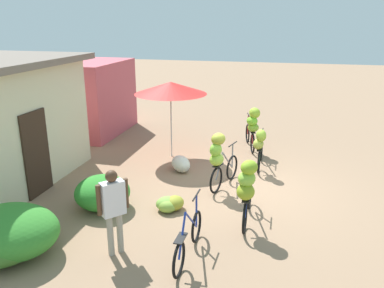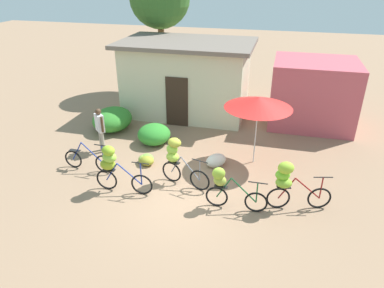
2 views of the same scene
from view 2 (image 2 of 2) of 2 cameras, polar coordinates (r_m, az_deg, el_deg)
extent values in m
plane|color=#967459|center=(10.13, -1.75, -8.04)|extent=(60.00, 60.00, 0.00)
cube|color=beige|center=(15.26, -0.83, 10.37)|extent=(5.00, 3.00, 2.94)
cube|color=#72665B|center=(14.90, -0.88, 16.08)|extent=(5.50, 3.50, 0.16)
cube|color=#332319|center=(14.02, -2.47, 6.82)|extent=(0.90, 0.06, 2.00)
cube|color=#C4505D|center=(14.98, 18.98, 7.85)|extent=(3.20, 2.80, 2.57)
cylinder|color=brown|center=(18.10, -4.91, 14.12)|extent=(0.30, 0.30, 3.68)
ellipsoid|color=#3C7229|center=(14.39, -13.24, 3.77)|extent=(1.30, 1.45, 0.66)
ellipsoid|color=#34842C|center=(14.17, -12.80, 3.94)|extent=(1.48, 1.73, 0.88)
ellipsoid|color=#30892C|center=(12.80, -6.18, 1.59)|extent=(1.19, 1.21, 0.73)
cylinder|color=beige|center=(11.36, 10.32, 1.96)|extent=(0.04, 0.04, 2.19)
cone|color=red|center=(10.98, 10.74, 6.67)|extent=(2.11, 2.11, 0.35)
torus|color=black|center=(11.29, -14.09, -3.15)|extent=(0.60, 0.07, 0.60)
torus|color=black|center=(11.84, -18.70, -2.35)|extent=(0.60, 0.07, 0.60)
cylinder|color=navy|center=(11.59, -18.15, -1.09)|extent=(0.41, 0.05, 0.67)
cylinder|color=navy|center=(11.31, -15.84, -1.46)|extent=(0.73, 0.06, 0.67)
cylinder|color=black|center=(10.99, -14.46, -0.23)|extent=(0.50, 0.04, 0.03)
cylinder|color=navy|center=(11.14, -14.28, -1.71)|extent=(0.04, 0.04, 0.65)
cube|color=black|center=(11.63, -18.49, -1.00)|extent=(0.36, 0.15, 0.02)
torus|color=black|center=(10.03, -8.15, -6.53)|extent=(0.64, 0.06, 0.64)
torus|color=black|center=(10.43, -13.66, -5.66)|extent=(0.64, 0.06, 0.64)
cylinder|color=navy|center=(10.20, -12.89, -4.41)|extent=(0.41, 0.04, 0.61)
cylinder|color=navy|center=(9.99, -10.12, -4.83)|extent=(0.72, 0.05, 0.62)
cylinder|color=black|center=(9.67, -8.41, -3.09)|extent=(0.50, 0.04, 0.03)
cylinder|color=navy|center=(9.84, -8.28, -4.84)|extent=(0.04, 0.04, 0.69)
cube|color=black|center=(10.21, -13.33, -4.08)|extent=(0.36, 0.15, 0.02)
ellipsoid|color=#8CA224|center=(10.15, -13.51, -3.23)|extent=(0.45, 0.37, 0.31)
ellipsoid|color=#8DC23E|center=(9.99, -13.27, -2.11)|extent=(0.46, 0.39, 0.30)
ellipsoid|color=#86AF25|center=(9.86, -13.44, -1.06)|extent=(0.46, 0.41, 0.27)
torus|color=black|center=(10.11, 1.25, -5.91)|extent=(0.64, 0.22, 0.65)
torus|color=black|center=(10.52, -3.33, -4.52)|extent=(0.64, 0.22, 0.65)
cylinder|color=slate|center=(10.29, -2.59, -3.34)|extent=(0.36, 0.13, 0.62)
cylinder|color=slate|center=(10.08, -0.29, -4.01)|extent=(0.63, 0.20, 0.62)
cylinder|color=black|center=(9.78, 1.28, -2.77)|extent=(0.49, 0.16, 0.03)
cylinder|color=slate|center=(9.94, 1.26, -4.36)|extent=(0.04, 0.04, 0.64)
cube|color=black|center=(10.30, -2.94, -2.98)|extent=(0.38, 0.23, 0.02)
ellipsoid|color=#9BC33D|center=(10.26, -3.16, -2.12)|extent=(0.47, 0.42, 0.29)
ellipsoid|color=#87C13A|center=(10.16, -3.25, -0.83)|extent=(0.40, 0.34, 0.32)
ellipsoid|color=#98A030|center=(10.00, -2.86, 0.22)|extent=(0.46, 0.40, 0.28)
torus|color=black|center=(9.42, 10.34, -9.28)|extent=(0.61, 0.06, 0.61)
torus|color=black|center=(9.50, 4.03, -8.52)|extent=(0.61, 0.06, 0.61)
cylinder|color=#19592D|center=(9.30, 5.20, -7.06)|extent=(0.40, 0.04, 0.65)
cylinder|color=#19592D|center=(9.26, 8.40, -7.45)|extent=(0.70, 0.04, 0.66)
cylinder|color=black|center=(9.09, 10.65, -6.22)|extent=(0.50, 0.04, 0.03)
cylinder|color=#19592D|center=(9.25, 10.49, -7.78)|extent=(0.04, 0.04, 0.60)
cube|color=black|center=(9.30, 4.73, -6.92)|extent=(0.36, 0.14, 0.02)
ellipsoid|color=#9EAE3F|center=(9.25, 4.56, -5.94)|extent=(0.38, 0.32, 0.29)
ellipsoid|color=#8FB533|center=(9.07, 4.36, -4.78)|extent=(0.39, 0.34, 0.33)
torus|color=black|center=(9.99, 19.95, -8.26)|extent=(0.63, 0.21, 0.63)
torus|color=black|center=(9.68, 13.80, -8.52)|extent=(0.63, 0.21, 0.63)
cylinder|color=maroon|center=(9.55, 15.12, -6.96)|extent=(0.41, 0.14, 0.64)
cylinder|color=maroon|center=(9.71, 18.25, -6.85)|extent=(0.72, 0.22, 0.65)
cylinder|color=black|center=(9.65, 20.55, -5.08)|extent=(0.49, 0.15, 0.03)
cylinder|color=maroon|center=(9.81, 20.25, -6.70)|extent=(0.04, 0.04, 0.65)
cube|color=black|center=(9.51, 14.67, -6.79)|extent=(0.38, 0.22, 0.02)
ellipsoid|color=#84B130|center=(9.42, 14.67, -6.10)|extent=(0.45, 0.37, 0.26)
ellipsoid|color=#77C62C|center=(9.34, 14.54, -4.83)|extent=(0.51, 0.48, 0.27)
ellipsoid|color=#98C131|center=(9.17, 15.01, -3.78)|extent=(0.50, 0.45, 0.32)
ellipsoid|color=olive|center=(11.52, -7.35, -2.72)|extent=(0.54, 0.48, 0.31)
ellipsoid|color=#7BAA42|center=(11.65, -7.30, -2.38)|extent=(0.63, 0.66, 0.29)
ellipsoid|color=#8CB142|center=(11.67, -7.84, -2.43)|extent=(0.35, 0.41, 0.27)
ellipsoid|color=#72AB40|center=(11.58, -7.57, -2.63)|extent=(0.44, 0.40, 0.28)
ellipsoid|color=silver|center=(11.33, 3.91, -2.69)|extent=(0.81, 0.80, 0.44)
cylinder|color=gray|center=(12.50, -14.27, 0.31)|extent=(0.11, 0.11, 0.77)
cylinder|color=gray|center=(12.65, -14.57, 0.61)|extent=(0.11, 0.11, 0.77)
cube|color=silver|center=(12.30, -14.78, 3.33)|extent=(0.43, 0.41, 0.61)
cylinder|color=#4C3321|center=(12.07, -14.38, 3.08)|extent=(0.08, 0.08, 0.55)
cylinder|color=#4C3321|center=(12.50, -15.20, 3.83)|extent=(0.08, 0.08, 0.55)
sphere|color=#4C3321|center=(12.15, -15.00, 5.09)|extent=(0.21, 0.21, 0.21)
camera|label=1|loc=(13.41, -44.30, 11.70)|focal=36.44mm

